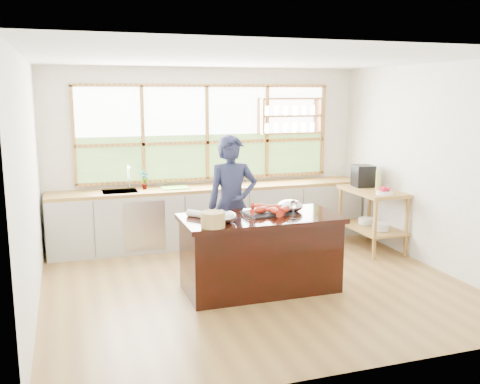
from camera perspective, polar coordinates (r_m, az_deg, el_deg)
name	(u,v)px	position (r m, az deg, el deg)	size (l,w,h in m)	color
ground_plane	(254,284)	(6.68, 1.54, -9.75)	(5.00, 5.00, 0.00)	olive
room_shell	(243,138)	(6.78, 0.34, 5.77)	(5.02, 4.52, 2.71)	beige
back_counter	(211,214)	(8.32, -3.07, -2.40)	(4.90, 0.63, 0.90)	#A7A69D
right_shelf_unit	(373,209)	(8.22, 13.96, -1.80)	(0.62, 1.10, 0.90)	olive
island	(260,253)	(6.35, 2.17, -6.50)	(1.85, 0.90, 0.90)	black
cook	(232,205)	(6.85, -0.85, -1.41)	(0.65, 0.43, 1.79)	#1C213D
potted_plant	(144,180)	(8.07, -10.19, 1.29)	(0.15, 0.10, 0.28)	slate
cutting_board	(175,188)	(8.11, -6.94, 0.46)	(0.40, 0.30, 0.01)	#67C335
espresso_machine	(363,176)	(8.39, 13.00, 1.69)	(0.29, 0.31, 0.33)	black
wine_bottle	(378,180)	(8.13, 14.52, 1.25)	(0.07, 0.07, 0.30)	#B4C057
fruit_bowl	(385,191)	(7.82, 15.18, 0.07)	(0.24, 0.24, 0.11)	white
slate_board	(268,213)	(6.37, 3.04, -2.22)	(0.55, 0.40, 0.02)	black
lobster_pile	(271,209)	(6.34, 3.33, -1.83)	(0.52, 0.48, 0.08)	red
mixing_bowl_left	(223,217)	(5.93, -1.79, -2.64)	(0.30, 0.30, 0.14)	#B2B3B9
mixing_bowl_right	(290,206)	(6.50, 5.37, -1.49)	(0.31, 0.31, 0.15)	#B2B3B9
wine_glass	(293,205)	(6.08, 5.71, -1.41)	(0.08, 0.08, 0.22)	white
wicker_basket	(213,220)	(5.71, -2.90, -2.96)	(0.26, 0.26, 0.17)	tan
parchment_roll	(198,214)	(6.17, -4.48, -2.36)	(0.08, 0.08, 0.30)	white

